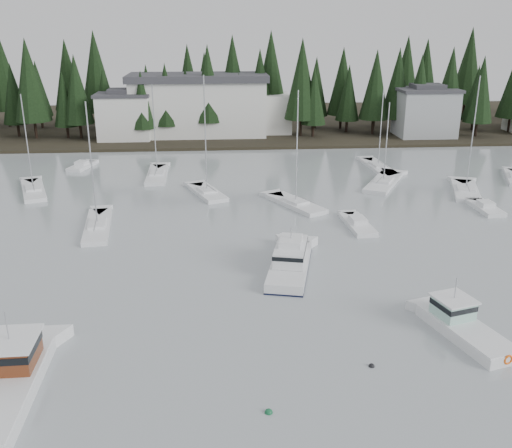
{
  "coord_description": "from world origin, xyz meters",
  "views": [
    {
      "loc": [
        -2.16,
        -23.61,
        20.19
      ],
      "look_at": [
        1.45,
        26.06,
        2.5
      ],
      "focal_mm": 40.0,
      "sensor_mm": 36.0,
      "label": 1
    }
  ],
  "objects_px": {
    "sailboat_2": "(207,194)",
    "sailboat_8": "(98,228)",
    "runabout_4": "(485,209)",
    "sailboat_1": "(296,205)",
    "sailboat_11": "(157,176)",
    "house_west": "(125,115)",
    "harbor_inn": "(210,105)",
    "sailboat_5": "(378,168)",
    "cabin_cruiser_center": "(290,263)",
    "sailboat_3": "(465,192)",
    "sailboat_10": "(34,192)",
    "house_east_a": "(425,111)",
    "runabout_1": "(358,225)",
    "lobster_boat_teal": "(462,327)",
    "lobster_boat_brown": "(4,385)",
    "sailboat_4": "(383,184)",
    "runabout_3": "(82,167)"
  },
  "relations": [
    {
      "from": "house_west",
      "to": "house_east_a",
      "type": "height_order",
      "value": "house_east_a"
    },
    {
      "from": "runabout_3",
      "to": "sailboat_5",
      "type": "bearing_deg",
      "value": -79.8
    },
    {
      "from": "lobster_boat_teal",
      "to": "runabout_4",
      "type": "distance_m",
      "value": 29.88
    },
    {
      "from": "sailboat_3",
      "to": "sailboat_5",
      "type": "distance_m",
      "value": 15.0
    },
    {
      "from": "sailboat_3",
      "to": "sailboat_11",
      "type": "xyz_separation_m",
      "value": [
        -39.3,
        10.76,
        -0.01
      ]
    },
    {
      "from": "sailboat_11",
      "to": "runabout_4",
      "type": "relative_size",
      "value": 2.24
    },
    {
      "from": "sailboat_11",
      "to": "house_west",
      "type": "bearing_deg",
      "value": 15.81
    },
    {
      "from": "sailboat_8",
      "to": "lobster_boat_teal",
      "type": "bearing_deg",
      "value": -135.9
    },
    {
      "from": "runabout_4",
      "to": "sailboat_10",
      "type": "bearing_deg",
      "value": 76.67
    },
    {
      "from": "runabout_4",
      "to": "lobster_boat_brown",
      "type": "bearing_deg",
      "value": 124.24
    },
    {
      "from": "house_west",
      "to": "harbor_inn",
      "type": "relative_size",
      "value": 0.32
    },
    {
      "from": "house_east_a",
      "to": "sailboat_2",
      "type": "height_order",
      "value": "sailboat_2"
    },
    {
      "from": "lobster_boat_brown",
      "to": "sailboat_5",
      "type": "height_order",
      "value": "sailboat_5"
    },
    {
      "from": "house_east_a",
      "to": "runabout_1",
      "type": "bearing_deg",
      "value": -116.81
    },
    {
      "from": "house_east_a",
      "to": "sailboat_1",
      "type": "distance_m",
      "value": 48.73
    },
    {
      "from": "sailboat_8",
      "to": "sailboat_10",
      "type": "height_order",
      "value": "sailboat_8"
    },
    {
      "from": "house_east_a",
      "to": "cabin_cruiser_center",
      "type": "distance_m",
      "value": 65.36
    },
    {
      "from": "sailboat_1",
      "to": "sailboat_11",
      "type": "xyz_separation_m",
      "value": [
        -17.28,
        14.58,
        -0.01
      ]
    },
    {
      "from": "sailboat_10",
      "to": "sailboat_11",
      "type": "xyz_separation_m",
      "value": [
        14.83,
        6.59,
        0.0
      ]
    },
    {
      "from": "sailboat_10",
      "to": "cabin_cruiser_center",
      "type": "bearing_deg",
      "value": -150.87
    },
    {
      "from": "house_west",
      "to": "lobster_boat_teal",
      "type": "xyz_separation_m",
      "value": [
        32.39,
        -69.45,
        -4.15
      ]
    },
    {
      "from": "sailboat_5",
      "to": "cabin_cruiser_center",
      "type": "bearing_deg",
      "value": 149.37
    },
    {
      "from": "harbor_inn",
      "to": "sailboat_11",
      "type": "relative_size",
      "value": 2.26
    },
    {
      "from": "lobster_boat_teal",
      "to": "sailboat_3",
      "type": "distance_m",
      "value": 36.47
    },
    {
      "from": "house_west",
      "to": "house_east_a",
      "type": "xyz_separation_m",
      "value": [
        54.0,
        -1.0,
        0.25
      ]
    },
    {
      "from": "sailboat_1",
      "to": "sailboat_4",
      "type": "distance_m",
      "value": 15.31
    },
    {
      "from": "sailboat_8",
      "to": "runabout_4",
      "type": "relative_size",
      "value": 2.32
    },
    {
      "from": "sailboat_11",
      "to": "runabout_1",
      "type": "relative_size",
      "value": 1.87
    },
    {
      "from": "lobster_boat_brown",
      "to": "sailboat_3",
      "type": "bearing_deg",
      "value": -50.37
    },
    {
      "from": "lobster_boat_brown",
      "to": "sailboat_1",
      "type": "relative_size",
      "value": 0.75
    },
    {
      "from": "sailboat_3",
      "to": "sailboat_4",
      "type": "bearing_deg",
      "value": 82.07
    },
    {
      "from": "house_east_a",
      "to": "runabout_1",
      "type": "xyz_separation_m",
      "value": [
        -23.5,
        -46.5,
        -4.77
      ]
    },
    {
      "from": "sailboat_2",
      "to": "sailboat_5",
      "type": "distance_m",
      "value": 27.29
    },
    {
      "from": "sailboat_2",
      "to": "house_east_a",
      "type": "bearing_deg",
      "value": -70.19
    },
    {
      "from": "house_west",
      "to": "harbor_inn",
      "type": "height_order",
      "value": "harbor_inn"
    },
    {
      "from": "sailboat_2",
      "to": "sailboat_8",
      "type": "bearing_deg",
      "value": 115.08
    },
    {
      "from": "harbor_inn",
      "to": "sailboat_1",
      "type": "relative_size",
      "value": 2.15
    },
    {
      "from": "sailboat_2",
      "to": "sailboat_11",
      "type": "distance_m",
      "value": 11.59
    },
    {
      "from": "sailboat_3",
      "to": "sailboat_10",
      "type": "height_order",
      "value": "sailboat_3"
    },
    {
      "from": "cabin_cruiser_center",
      "to": "runabout_1",
      "type": "height_order",
      "value": "cabin_cruiser_center"
    },
    {
      "from": "sailboat_5",
      "to": "sailboat_8",
      "type": "relative_size",
      "value": 0.88
    },
    {
      "from": "sailboat_10",
      "to": "runabout_1",
      "type": "bearing_deg",
      "value": -131.71
    },
    {
      "from": "sailboat_11",
      "to": "sailboat_3",
      "type": "bearing_deg",
      "value": -106.51
    },
    {
      "from": "house_west",
      "to": "sailboat_11",
      "type": "distance_m",
      "value": 26.84
    },
    {
      "from": "sailboat_5",
      "to": "house_east_a",
      "type": "bearing_deg",
      "value": -37.35
    },
    {
      "from": "house_east_a",
      "to": "lobster_boat_brown",
      "type": "relative_size",
      "value": 1.02
    },
    {
      "from": "house_west",
      "to": "runabout_4",
      "type": "height_order",
      "value": "house_west"
    },
    {
      "from": "harbor_inn",
      "to": "sailboat_3",
      "type": "distance_m",
      "value": 51.06
    },
    {
      "from": "runabout_1",
      "to": "lobster_boat_brown",
      "type": "bearing_deg",
      "value": 130.74
    },
    {
      "from": "lobster_boat_brown",
      "to": "runabout_1",
      "type": "height_order",
      "value": "lobster_boat_brown"
    }
  ]
}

